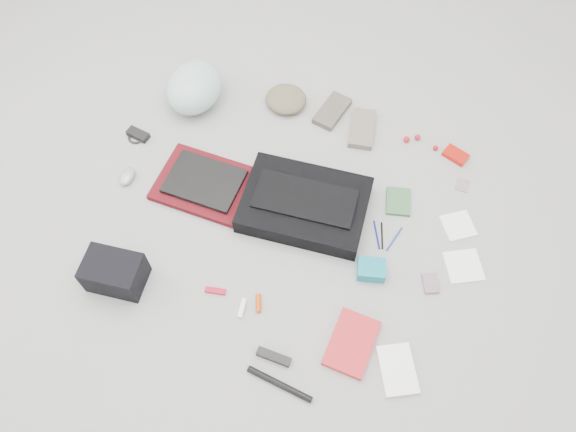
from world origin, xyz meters
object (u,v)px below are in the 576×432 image
(book_red, at_px, (352,343))
(laptop, at_px, (204,181))
(bike_helmet, at_px, (194,87))
(camera_bag, at_px, (115,273))
(accordion_wallet, at_px, (371,270))
(messenger_bag, at_px, (305,205))

(book_red, bearing_deg, laptop, 153.30)
(bike_helmet, xyz_separation_m, book_red, (0.95, -0.94, -0.08))
(bike_helmet, bearing_deg, laptop, -63.22)
(laptop, relative_size, bike_helmet, 1.00)
(laptop, bearing_deg, book_red, -28.80)
(bike_helmet, bearing_deg, camera_bag, -86.10)
(laptop, distance_m, bike_helmet, 0.49)
(laptop, height_order, accordion_wallet, accordion_wallet)
(bike_helmet, relative_size, accordion_wallet, 2.86)
(bike_helmet, distance_m, camera_bag, 0.94)
(messenger_bag, relative_size, accordion_wallet, 4.70)
(messenger_bag, distance_m, laptop, 0.44)
(accordion_wallet, bearing_deg, laptop, 155.22)
(messenger_bag, xyz_separation_m, camera_bag, (-0.61, -0.50, 0.03))
(camera_bag, distance_m, book_red, 0.92)
(messenger_bag, height_order, laptop, messenger_bag)
(laptop, bearing_deg, bike_helmet, 119.76)
(book_red, distance_m, accordion_wallet, 0.30)
(bike_helmet, xyz_separation_m, accordion_wallet, (0.96, -0.64, -0.07))
(book_red, bearing_deg, bike_helmet, 142.44)
(messenger_bag, xyz_separation_m, bike_helmet, (-0.64, 0.44, 0.05))
(camera_bag, bearing_deg, accordion_wallet, 15.52)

